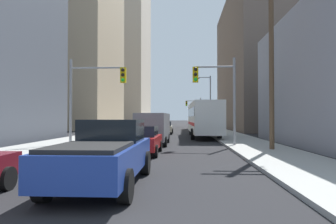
% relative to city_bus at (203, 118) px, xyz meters
% --- Properties ---
extents(sidewalk_left, '(3.77, 160.00, 0.15)m').
position_rel_city_bus_xyz_m(sidewalk_left, '(-11.06, 22.96, -1.85)').
color(sidewalk_left, '#9E9E99').
rests_on(sidewalk_left, ground).
extents(sidewalk_right, '(3.77, 160.00, 0.15)m').
position_rel_city_bus_xyz_m(sidewalk_right, '(2.75, 22.96, -1.85)').
color(sidewalk_right, '#9E9E99').
rests_on(sidewalk_right, ground).
extents(city_bus, '(2.86, 11.57, 3.40)m').
position_rel_city_bus_xyz_m(city_bus, '(0.00, 0.00, 0.00)').
color(city_bus, silver).
rests_on(city_bus, ground).
extents(pickup_truck_blue, '(2.20, 5.40, 1.90)m').
position_rel_city_bus_xyz_m(pickup_truck_blue, '(-4.22, -20.83, -1.00)').
color(pickup_truck_blue, navy).
rests_on(pickup_truck_blue, ground).
extents(cargo_van_grey, '(2.16, 5.26, 2.26)m').
position_rel_city_bus_xyz_m(cargo_van_grey, '(-4.14, -8.13, -0.64)').
color(cargo_van_grey, slate).
rests_on(cargo_van_grey, ground).
extents(sedan_red, '(1.95, 4.22, 1.52)m').
position_rel_city_bus_xyz_m(sedan_red, '(-4.18, -13.72, -1.16)').
color(sedan_red, maroon).
rests_on(sedan_red, ground).
extents(sedan_beige, '(1.95, 4.24, 1.52)m').
position_rel_city_bus_xyz_m(sedan_beige, '(-4.25, 5.69, -1.16)').
color(sedan_beige, '#C6B793').
rests_on(sedan_beige, ground).
extents(traffic_signal_near_left, '(3.96, 0.44, 6.00)m').
position_rel_city_bus_xyz_m(traffic_signal_near_left, '(-8.09, -9.40, 2.12)').
color(traffic_signal_near_left, gray).
rests_on(traffic_signal_near_left, ground).
extents(traffic_signal_near_right, '(2.89, 0.44, 6.00)m').
position_rel_city_bus_xyz_m(traffic_signal_near_right, '(0.27, -9.40, 2.07)').
color(traffic_signal_near_right, gray).
rests_on(traffic_signal_near_right, ground).
extents(traffic_signal_far_right, '(3.17, 0.44, 6.00)m').
position_rel_city_bus_xyz_m(traffic_signal_far_right, '(0.14, 31.21, 2.08)').
color(traffic_signal_far_right, gray).
rests_on(traffic_signal_far_right, ground).
extents(utility_pole_right, '(2.20, 0.28, 10.27)m').
position_rel_city_bus_xyz_m(utility_pole_right, '(3.12, -12.13, 3.49)').
color(utility_pole_right, brown).
rests_on(utility_pole_right, ground).
extents(street_lamp_right, '(2.05, 0.32, 7.50)m').
position_rel_city_bus_xyz_m(street_lamp_right, '(1.25, 9.84, 2.57)').
color(street_lamp_right, gray).
rests_on(street_lamp_right, ground).
extents(building_left_mid_office, '(25.34, 18.75, 35.01)m').
position_rel_city_bus_xyz_m(building_left_mid_office, '(-27.10, 21.83, 15.58)').
color(building_left_mid_office, tan).
rests_on(building_left_mid_office, ground).
extents(building_left_far_tower, '(20.56, 23.48, 70.64)m').
position_rel_city_bus_xyz_m(building_left_far_tower, '(-24.05, 62.93, 33.39)').
color(building_left_far_tower, '#B7A893').
rests_on(building_left_far_tower, ground).
extents(building_right_mid_block, '(24.22, 28.85, 22.37)m').
position_rel_city_bus_xyz_m(building_right_mid_block, '(17.50, 21.48, 9.26)').
color(building_right_mid_block, '#66564C').
rests_on(building_right_mid_block, ground).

